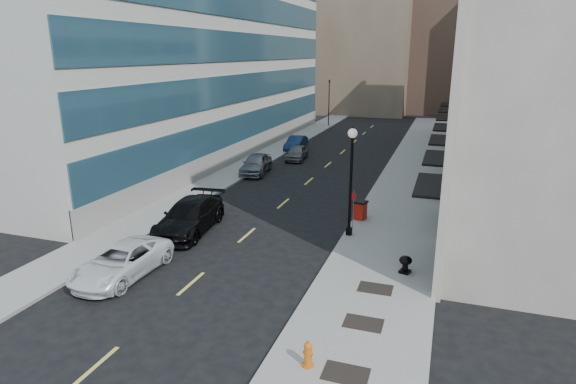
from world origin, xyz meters
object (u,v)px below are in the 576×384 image
Objects in this scene: traffic_signal at (329,83)px; fire_hydrant at (308,354)px; sign_post at (353,204)px; car_grey_sedan at (297,153)px; lamppost at (351,172)px; trash_bin at (360,209)px; urn_planter at (405,263)px; car_blue_sedan at (296,143)px; car_white_van at (122,261)px; car_black_pickup at (190,216)px; car_silver_sedan at (256,164)px.

fire_hydrant is (11.90, -50.00, -5.13)m from traffic_signal.
sign_post reaches higher than fire_hydrant.
lamppost is at bearing -68.98° from car_grey_sedan.
trash_bin is 7.19m from urn_planter.
traffic_signal is 1.77× the size of car_grey_sedan.
car_blue_sedan is 28.96m from urn_planter.
lamppost reaches higher than urn_planter.
traffic_signal is at bearing 90.85° from car_blue_sedan.
traffic_signal reaches higher than lamppost.
car_grey_sedan is at bearing 114.89° from sign_post.
car_white_van is 5.90m from car_black_pickup.
car_white_van is at bearing 174.67° from fire_hydrant.
lamppost is (10.10, -11.53, 2.76)m from car_silver_sedan.
traffic_signal is at bearing 108.44° from urn_planter.
car_grey_sedan is 18.62m from sign_post.
car_grey_sedan is 4.41× the size of fire_hydrant.
sign_post is 5.86m from urn_planter.
sign_post reaches higher than car_grey_sedan.
car_black_pickup is 13.54m from car_silver_sedan.
car_silver_sedan is 6.21m from car_grey_sedan.
sign_post is at bearing -54.05° from car_silver_sedan.
car_grey_sedan reaches higher than urn_planter.
car_blue_sedan is at bearing 87.61° from car_black_pickup.
trash_bin is at bearing 87.86° from lamppost.
car_silver_sedan is 14.62m from sign_post.
traffic_signal is at bearing 105.66° from lamppost.
urn_planter is (3.30, -3.76, -2.95)m from lamppost.
car_black_pickup is 23.92m from car_blue_sedan.
car_grey_sedan is at bearing 123.83° from fire_hydrant.
car_white_van is 19.41m from car_silver_sedan.
urn_planter is at bearing 20.45° from car_white_van.
car_white_van is 1.30× the size of car_grey_sedan.
car_white_van is 1.07× the size of car_silver_sedan.
car_blue_sedan is (-1.51, 29.78, -0.02)m from car_white_van.
lamppost is at bearing 131.25° from urn_planter.
urn_planter is at bearing -64.51° from car_blue_sedan.
car_black_pickup is 9.13m from lamppost.
fire_hydrant is at bearing -105.92° from urn_planter.
car_silver_sedan reaches higher than car_grey_sedan.
sign_post is at bearing 124.79° from urn_planter.
trash_bin is 0.50× the size of sign_post.
car_black_pickup is at bearing 150.64° from fire_hydrant.
lamppost is (10.01, -21.96, 2.88)m from car_blue_sedan.
sign_post is at bearing -75.74° from trash_bin.
car_black_pickup is (0.00, 5.90, 0.15)m from car_white_van.
car_black_pickup reaches higher than car_grey_sedan.
car_black_pickup is (2.30, -40.44, -4.85)m from traffic_signal.
car_white_van is 13.57m from trash_bin.
car_silver_sedan is at bearing -92.36° from car_blue_sedan.
car_blue_sedan is 4.72× the size of fire_hydrant.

